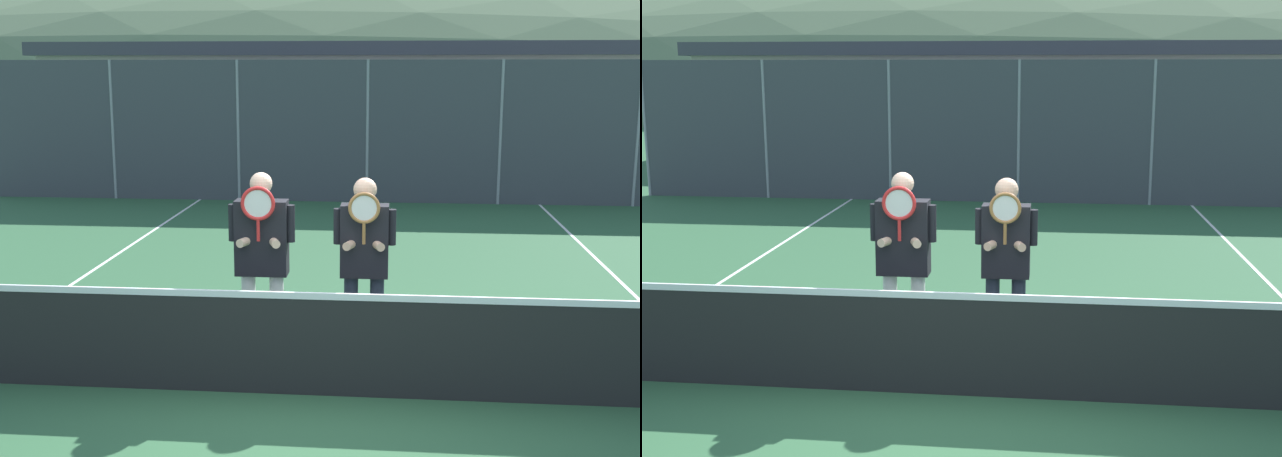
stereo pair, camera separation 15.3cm
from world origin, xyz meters
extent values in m
plane|color=#2D5B38|center=(0.00, 0.00, 0.00)|extent=(120.00, 120.00, 0.00)
ellipsoid|color=#5B7551|center=(0.00, 57.92, 0.00)|extent=(108.11, 60.06, 21.02)
cube|color=beige|center=(-0.71, 17.77, 1.54)|extent=(17.21, 5.00, 3.08)
cube|color=#3D4247|center=(-0.71, 17.77, 3.26)|extent=(17.71, 5.50, 0.36)
cylinder|color=gray|center=(-5.36, 10.10, 1.45)|extent=(0.06, 0.06, 2.90)
cylinder|color=gray|center=(-2.68, 10.10, 1.45)|extent=(0.06, 0.06, 2.90)
cylinder|color=gray|center=(0.00, 10.10, 1.45)|extent=(0.06, 0.06, 2.90)
cylinder|color=gray|center=(2.68, 10.10, 1.45)|extent=(0.06, 0.06, 2.90)
cylinder|color=gray|center=(5.36, 10.10, 1.45)|extent=(0.06, 0.06, 2.90)
cube|color=#42474C|center=(0.00, 10.10, 1.45)|extent=(16.09, 0.02, 2.90)
cube|color=black|center=(0.00, 0.00, 0.43)|extent=(9.30, 0.02, 0.85)
cube|color=white|center=(0.00, 0.00, 0.87)|extent=(9.30, 0.03, 0.06)
cube|color=white|center=(-3.53, 3.00, 0.00)|extent=(0.05, 16.00, 0.01)
cylinder|color=white|center=(-0.74, 0.68, 0.43)|extent=(0.13, 0.13, 0.87)
cylinder|color=white|center=(-0.48, 0.68, 0.43)|extent=(0.13, 0.13, 0.87)
cube|color=black|center=(-0.61, 0.68, 1.21)|extent=(0.48, 0.22, 0.69)
sphere|color=#DBB293|center=(-0.61, 0.68, 1.71)|extent=(0.20, 0.20, 0.20)
cylinder|color=black|center=(-0.87, 0.68, 1.35)|extent=(0.08, 0.08, 0.34)
cylinder|color=black|center=(-0.35, 0.68, 1.35)|extent=(0.08, 0.08, 0.34)
cylinder|color=#DBB293|center=(-0.73, 0.59, 1.20)|extent=(0.16, 0.27, 0.08)
cylinder|color=#DBB293|center=(-0.49, 0.59, 1.20)|extent=(0.16, 0.27, 0.08)
cylinder|color=red|center=(-0.61, 0.50, 1.32)|extent=(0.03, 0.03, 0.20)
torus|color=red|center=(-0.61, 0.50, 1.56)|extent=(0.31, 0.03, 0.31)
cylinder|color=silver|center=(-0.61, 0.50, 1.56)|extent=(0.25, 0.00, 0.25)
cylinder|color=#232838|center=(0.20, 0.80, 0.42)|extent=(0.13, 0.13, 0.84)
cylinder|color=#232838|center=(0.44, 0.80, 0.42)|extent=(0.13, 0.13, 0.84)
cube|color=black|center=(0.32, 0.80, 1.18)|extent=(0.44, 0.22, 0.67)
sphere|color=tan|center=(0.32, 0.80, 1.65)|extent=(0.21, 0.21, 0.21)
cylinder|color=black|center=(0.07, 0.80, 1.31)|extent=(0.08, 0.08, 0.33)
cylinder|color=black|center=(0.56, 0.80, 1.31)|extent=(0.08, 0.08, 0.33)
cylinder|color=tan|center=(0.21, 0.71, 1.16)|extent=(0.16, 0.27, 0.08)
cylinder|color=tan|center=(0.43, 0.71, 1.16)|extent=(0.16, 0.27, 0.08)
cylinder|color=#936033|center=(0.32, 0.62, 1.28)|extent=(0.03, 0.03, 0.20)
torus|color=#936033|center=(0.32, 0.62, 1.51)|extent=(0.28, 0.03, 0.28)
cylinder|color=silver|center=(0.32, 0.62, 1.51)|extent=(0.23, 0.00, 0.23)
cube|color=navy|center=(-3.50, 12.25, 0.72)|extent=(4.64, 1.75, 0.84)
cube|color=#2D3842|center=(-3.50, 12.25, 1.49)|extent=(2.55, 1.61, 0.69)
cylinder|color=black|center=(-1.99, 11.35, 0.30)|extent=(0.60, 0.16, 0.60)
cylinder|color=black|center=(-1.99, 13.14, 0.30)|extent=(0.60, 0.16, 0.60)
cylinder|color=black|center=(-5.00, 11.35, 0.30)|extent=(0.60, 0.16, 0.60)
cylinder|color=black|center=(-5.00, 13.14, 0.30)|extent=(0.60, 0.16, 0.60)
cube|color=silver|center=(1.77, 12.26, 0.68)|extent=(4.21, 1.78, 0.77)
cube|color=#2D3842|center=(1.77, 12.26, 1.38)|extent=(2.32, 1.64, 0.63)
cylinder|color=black|center=(3.14, 11.36, 0.30)|extent=(0.60, 0.16, 0.60)
cylinder|color=black|center=(3.14, 13.17, 0.30)|extent=(0.60, 0.16, 0.60)
cylinder|color=black|center=(0.41, 11.36, 0.30)|extent=(0.60, 0.16, 0.60)
cylinder|color=black|center=(0.41, 13.17, 0.30)|extent=(0.60, 0.16, 0.60)
cylinder|color=black|center=(5.46, 11.25, 0.30)|extent=(0.60, 0.16, 0.60)
cylinder|color=black|center=(5.46, 13.09, 0.30)|extent=(0.60, 0.16, 0.60)
camera|label=1|loc=(0.59, -6.36, 2.71)|focal=45.00mm
camera|label=2|loc=(0.74, -6.34, 2.71)|focal=45.00mm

